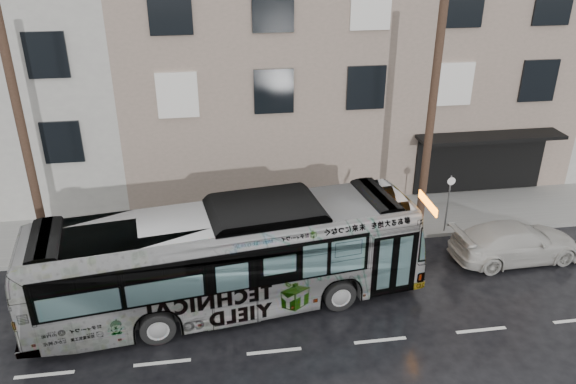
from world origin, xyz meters
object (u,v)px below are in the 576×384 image
object	(u,v)px
utility_pole_rear	(25,145)
bus	(229,258)
utility_pole_front	(430,125)
white_sedan	(515,242)
sign_post	(448,204)

from	to	relation	value
utility_pole_rear	bus	bearing A→B (deg)	-27.35
utility_pole_front	bus	size ratio (longest dim) A/B	0.72
utility_pole_front	utility_pole_rear	distance (m)	14.00
utility_pole_rear	white_sedan	bearing A→B (deg)	-7.07
utility_pole_front	bus	world-z (taller)	utility_pole_front
bus	white_sedan	size ratio (longest dim) A/B	2.60
utility_pole_front	white_sedan	bearing A→B (deg)	-35.76
white_sedan	bus	bearing A→B (deg)	93.38
utility_pole_rear	sign_post	world-z (taller)	utility_pole_rear
sign_post	bus	bearing A→B (deg)	-159.24
utility_pole_rear	bus	xyz separation A→B (m)	(6.39, -3.30, -2.91)
sign_post	white_sedan	xyz separation A→B (m)	(1.81, -2.10, -0.65)
sign_post	white_sedan	world-z (taller)	sign_post
bus	sign_post	bearing A→B (deg)	-77.10
utility_pole_front	sign_post	xyz separation A→B (m)	(1.10, 0.00, -3.30)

